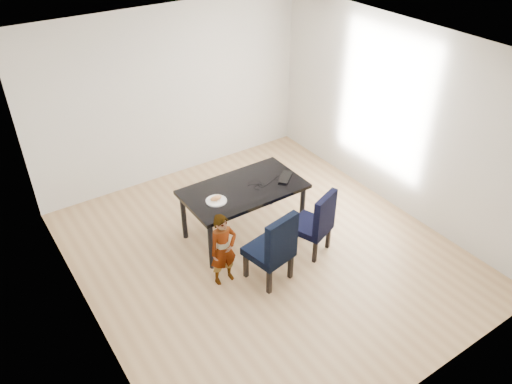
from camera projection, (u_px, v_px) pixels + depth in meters
floor at (264, 252)px, 6.63m from camera, size 4.50×5.00×0.01m
ceiling at (267, 51)px, 5.13m from camera, size 4.50×5.00×0.01m
wall_back at (172, 95)px, 7.61m from camera, size 4.50×0.01×2.70m
wall_front at (437, 292)px, 4.15m from camera, size 4.50×0.01×2.70m
wall_left at (75, 231)px, 4.83m from camera, size 0.01×5.00×2.70m
wall_right at (398, 118)px, 6.93m from camera, size 0.01×5.00×2.70m
dining_table at (244, 211)px, 6.77m from camera, size 1.60×0.90×0.75m
chair_left at (269, 246)px, 5.97m from camera, size 0.56×0.58×1.00m
chair_right at (311, 221)px, 6.42m from camera, size 0.58×0.59×0.93m
child at (223, 249)px, 5.93m from camera, size 0.36×0.23×0.97m
plate at (216, 201)px, 6.30m from camera, size 0.29×0.29×0.01m
sandwich at (216, 198)px, 6.28m from camera, size 0.16×0.09×0.06m
laptop at (282, 177)px, 6.76m from camera, size 0.38×0.36×0.03m
cable_tangle at (260, 187)px, 6.58m from camera, size 0.21×0.21×0.01m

